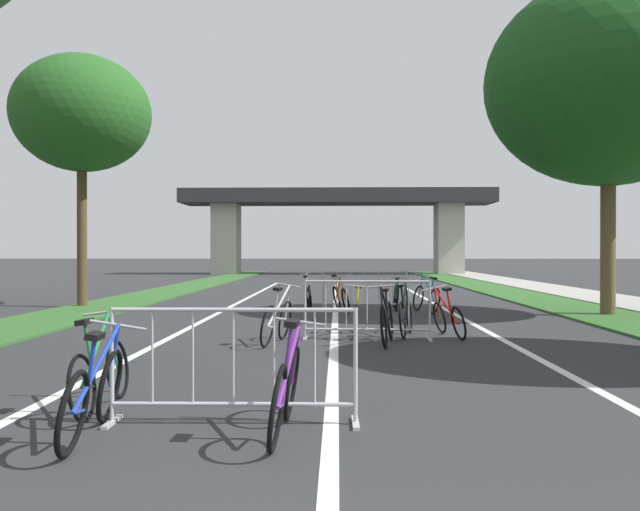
# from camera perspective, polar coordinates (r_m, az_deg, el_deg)

# --- Properties ---
(grass_verge_left) EXTENTS (2.15, 54.01, 0.05)m
(grass_verge_left) POSITION_cam_1_polar(r_m,az_deg,el_deg) (24.57, -13.90, -3.26)
(grass_verge_left) COLOR #2D5B26
(grass_verge_left) RESTS_ON ground
(grass_verge_right) EXTENTS (2.15, 54.01, 0.05)m
(grass_verge_right) POSITION_cam_1_polar(r_m,az_deg,el_deg) (24.54, 16.71, -3.27)
(grass_verge_right) COLOR #2D5B26
(grass_verge_right) RESTS_ON ground
(sidewalk_path_right) EXTENTS (2.37, 54.01, 0.08)m
(sidewalk_path_right) POSITION_cam_1_polar(r_m,az_deg,el_deg) (25.22, 21.68, -3.14)
(sidewalk_path_right) COLOR #9E9B93
(sidewalk_path_right) RESTS_ON ground
(lane_stripe_center) EXTENTS (0.14, 31.24, 0.01)m
(lane_stripe_center) POSITION_cam_1_polar(r_m,az_deg,el_deg) (17.23, 1.34, -4.84)
(lane_stripe_center) COLOR silver
(lane_stripe_center) RESTS_ON ground
(lane_stripe_right_lane) EXTENTS (0.14, 31.24, 0.01)m
(lane_stripe_right_lane) POSITION_cam_1_polar(r_m,az_deg,el_deg) (17.48, 11.15, -4.77)
(lane_stripe_right_lane) COLOR silver
(lane_stripe_right_lane) RESTS_ON ground
(lane_stripe_left_lane) EXTENTS (0.14, 31.24, 0.01)m
(lane_stripe_left_lane) POSITION_cam_1_polar(r_m,az_deg,el_deg) (17.50, -8.46, -4.76)
(lane_stripe_left_lane) COLOR silver
(lane_stripe_left_lane) RESTS_ON ground
(overpass_bridge) EXTENTS (21.60, 3.99, 5.88)m
(overpass_bridge) POSITION_cam_1_polar(r_m,az_deg,el_deg) (46.26, 1.47, 3.86)
(overpass_bridge) COLOR #2D2D30
(overpass_bridge) RESTS_ON ground
(tree_left_oak_near) EXTENTS (3.82, 3.82, 7.05)m
(tree_left_oak_near) POSITION_cam_1_polar(r_m,az_deg,el_deg) (20.04, -19.87, 11.39)
(tree_left_oak_near) COLOR #4C3823
(tree_left_oak_near) RESTS_ON ground
(tree_right_oak_mid) EXTENTS (5.88, 5.88, 8.15)m
(tree_right_oak_mid) POSITION_cam_1_polar(r_m,az_deg,el_deg) (17.88, 23.63, 13.52)
(tree_right_oak_mid) COLOR brown
(tree_right_oak_mid) RESTS_ON ground
(crowd_barrier_nearest) EXTENTS (2.26, 0.47, 1.05)m
(crowd_barrier_nearest) POSITION_cam_1_polar(r_m,az_deg,el_deg) (6.07, -7.49, -9.49)
(crowd_barrier_nearest) COLOR #ADADB2
(crowd_barrier_nearest) RESTS_ON ground
(crowd_barrier_second) EXTENTS (2.27, 0.54, 1.05)m
(crowd_barrier_second) POSITION_cam_1_polar(r_m,az_deg,el_deg) (11.72, 4.08, -4.74)
(crowd_barrier_second) COLOR #ADADB2
(crowd_barrier_second) RESTS_ON ground
(crowd_barrier_third) EXTENTS (2.28, 0.56, 1.05)m
(crowd_barrier_third) POSITION_cam_1_polar(r_m,az_deg,el_deg) (17.46, 3.86, -3.08)
(crowd_barrier_third) COLOR #ADADB2
(crowd_barrier_third) RESTS_ON ground
(bicycle_green_0) EXTENTS (0.55, 1.61, 0.97)m
(bicycle_green_0) POSITION_cam_1_polar(r_m,az_deg,el_deg) (6.94, -18.43, -9.52)
(bicycle_green_0) COLOR black
(bicycle_green_0) RESTS_ON ground
(bicycle_black_1) EXTENTS (0.52, 1.63, 1.02)m
(bicycle_black_1) POSITION_cam_1_polar(r_m,az_deg,el_deg) (12.31, 7.40, -5.10)
(bicycle_black_1) COLOR black
(bicycle_black_1) RESTS_ON ground
(bicycle_blue_2) EXTENTS (0.51, 1.70, 0.95)m
(bicycle_blue_2) POSITION_cam_1_polar(r_m,az_deg,el_deg) (5.90, -18.95, -11.24)
(bicycle_blue_2) COLOR black
(bicycle_blue_2) RESTS_ON ground
(bicycle_teal_3) EXTENTS (0.58, 1.74, 1.00)m
(bicycle_teal_3) POSITION_cam_1_polar(r_m,az_deg,el_deg) (17.11, 9.16, -3.62)
(bicycle_teal_3) COLOR black
(bicycle_teal_3) RESTS_ON ground
(bicycle_orange_4) EXTENTS (0.55, 1.74, 1.01)m
(bicycle_orange_4) POSITION_cam_1_polar(r_m,az_deg,el_deg) (17.08, 1.79, -3.66)
(bicycle_orange_4) COLOR black
(bicycle_orange_4) RESTS_ON ground
(bicycle_red_5) EXTENTS (0.67, 1.62, 0.94)m
(bicycle_red_5) POSITION_cam_1_polar(r_m,az_deg,el_deg) (12.26, 11.01, -5.29)
(bicycle_red_5) COLOR black
(bicycle_red_5) RESTS_ON ground
(bicycle_purple_6) EXTENTS (0.47, 1.66, 1.01)m
(bicycle_purple_6) POSITION_cam_1_polar(r_m,az_deg,el_deg) (5.69, -2.96, -11.49)
(bicycle_purple_6) COLOR black
(bicycle_purple_6) RESTS_ON ground
(bicycle_white_7) EXTENTS (0.49, 1.68, 1.00)m
(bicycle_white_7) POSITION_cam_1_polar(r_m,az_deg,el_deg) (18.04, -0.99, -3.46)
(bicycle_white_7) COLOR black
(bicycle_white_7) RESTS_ON ground
(bicycle_yellow_8) EXTENTS (0.52, 1.69, 0.98)m
(bicycle_yellow_8) POSITION_cam_1_polar(r_m,az_deg,el_deg) (12.30, 3.12, -5.25)
(bicycle_yellow_8) COLOR black
(bicycle_yellow_8) RESTS_ON ground
(bicycle_silver_9) EXTENTS (0.63, 1.71, 1.01)m
(bicycle_silver_9) POSITION_cam_1_polar(r_m,az_deg,el_deg) (11.22, -3.72, -5.61)
(bicycle_silver_9) COLOR black
(bicycle_silver_9) RESTS_ON ground
(bicycle_green_10) EXTENTS (0.43, 1.76, 0.92)m
(bicycle_green_10) POSITION_cam_1_polar(r_m,az_deg,el_deg) (17.89, 6.59, -3.49)
(bicycle_green_10) COLOR black
(bicycle_green_10) RESTS_ON ground
(bicycle_black_11) EXTENTS (0.55, 1.78, 1.03)m
(bicycle_black_11) POSITION_cam_1_polar(r_m,az_deg,el_deg) (11.24, 5.78, -5.64)
(bicycle_black_11) COLOR black
(bicycle_black_11) RESTS_ON ground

